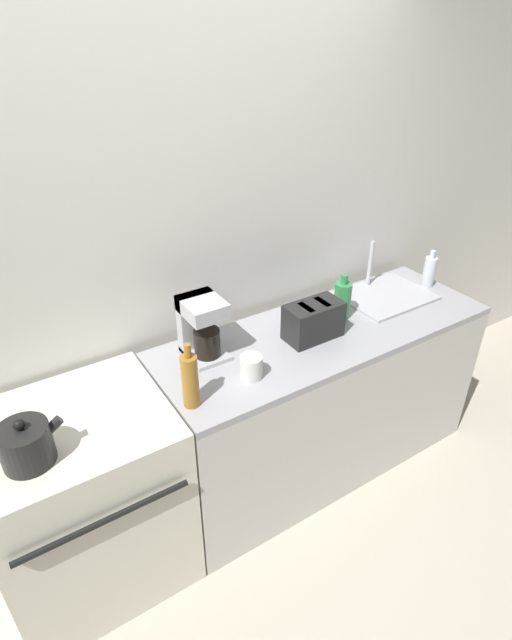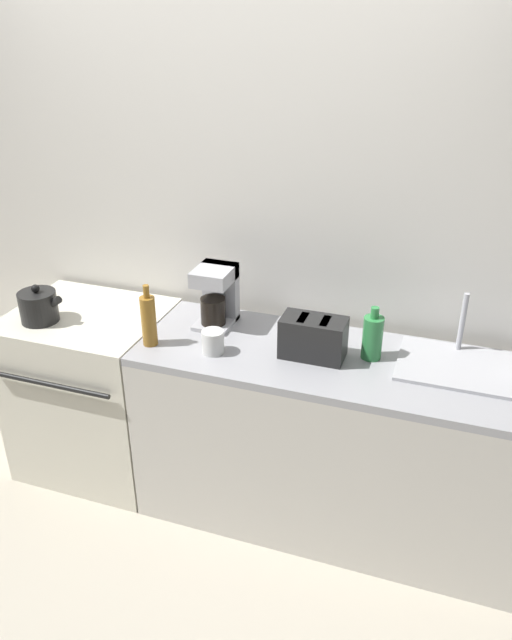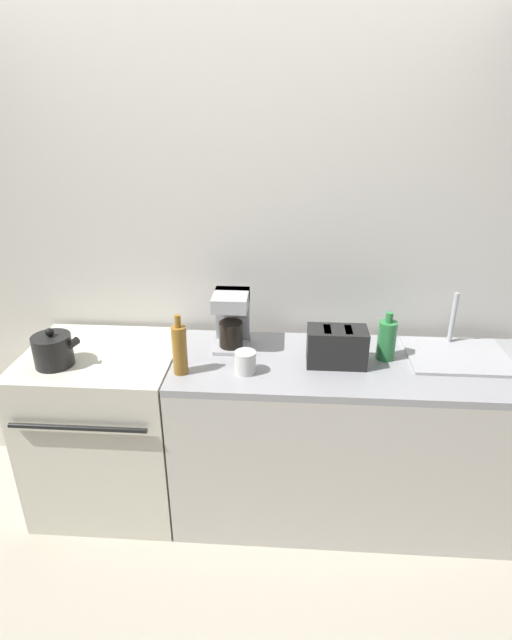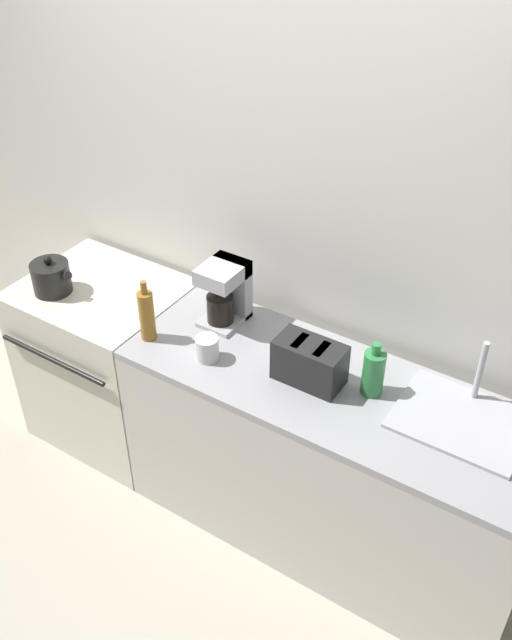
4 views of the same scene
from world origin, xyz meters
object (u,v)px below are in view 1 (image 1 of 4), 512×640
stove (88,498)px  bottle_clear (429,271)px  coffee_maker (201,325)px  toaster (313,321)px  bottle_green (342,300)px  cup_white (251,367)px  kettle (26,445)px  bottle_amber (190,380)px

stove → bottle_clear: bottle_clear is taller
stove → coffee_maker: bearing=11.7°
stove → toaster: toaster is taller
coffee_maker → bottle_green: coffee_maker is taller
toaster → cup_white: (-0.42, -0.11, -0.04)m
stove → coffee_maker: 0.89m
cup_white → kettle: bearing=179.3°
bottle_amber → cup_white: 0.30m
bottle_amber → cup_white: bottle_amber is taller
toaster → coffee_maker: (-0.51, 0.16, 0.06)m
toaster → coffee_maker: bearing=162.3°
toaster → coffee_maker: 0.54m
bottle_green → bottle_amber: (-0.96, -0.20, 0.02)m
stove → coffee_maker: (0.65, 0.13, 0.59)m
coffee_maker → bottle_clear: bearing=-3.6°
toaster → bottle_green: bearing=16.2°
stove → cup_white: size_ratio=8.55×
bottle_amber → kettle: bearing=176.9°
bottle_amber → cup_white: (0.30, 0.02, -0.07)m
bottle_amber → bottle_clear: (1.62, 0.21, -0.03)m
coffee_maker → bottle_amber: same height
toaster → bottle_clear: (0.90, 0.07, -0.00)m
stove → bottle_green: size_ratio=3.73×
bottle_green → kettle: bearing=-173.8°
toaster → cup_white: bearing=-165.3°
bottle_green → bottle_clear: size_ratio=1.11×
toaster → coffee_maker: size_ratio=0.96×
bottle_amber → bottle_clear: size_ratio=1.33×
kettle → bottle_clear: bearing=4.5°
bottle_green → cup_white: size_ratio=2.29×
bottle_clear → cup_white: size_ratio=2.07×
kettle → cup_white: size_ratio=2.15×
stove → kettle: (-0.16, -0.13, 0.51)m
stove → bottle_amber: (0.45, -0.16, 0.56)m
kettle → coffee_maker: coffee_maker is taller
stove → bottle_amber: bearing=-20.0°
coffee_maker → bottle_amber: 0.36m
coffee_maker → bottle_clear: (1.41, -0.09, -0.06)m
toaster → bottle_amber: (-0.72, -0.13, 0.03)m
cup_white → stove: bearing=169.4°
kettle → bottle_green: (1.57, 0.17, 0.02)m
bottle_clear → cup_white: bearing=-172.1°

